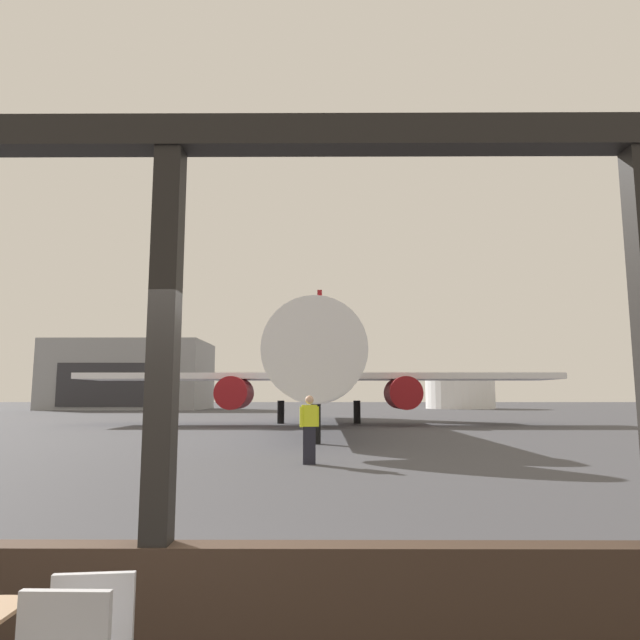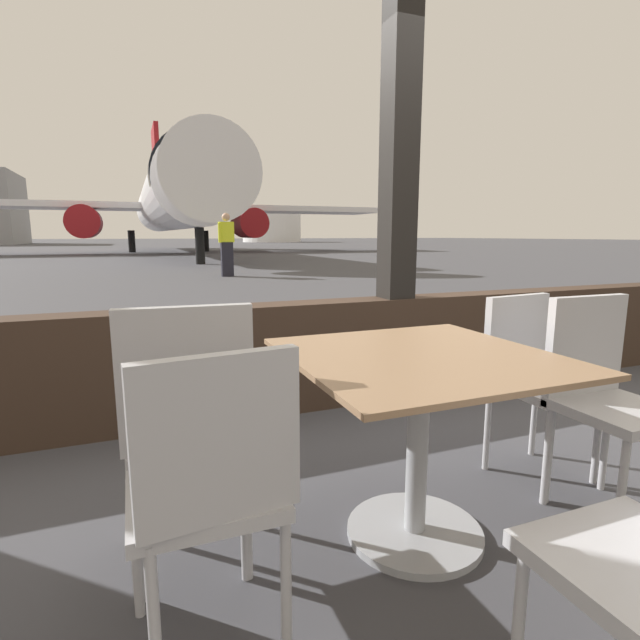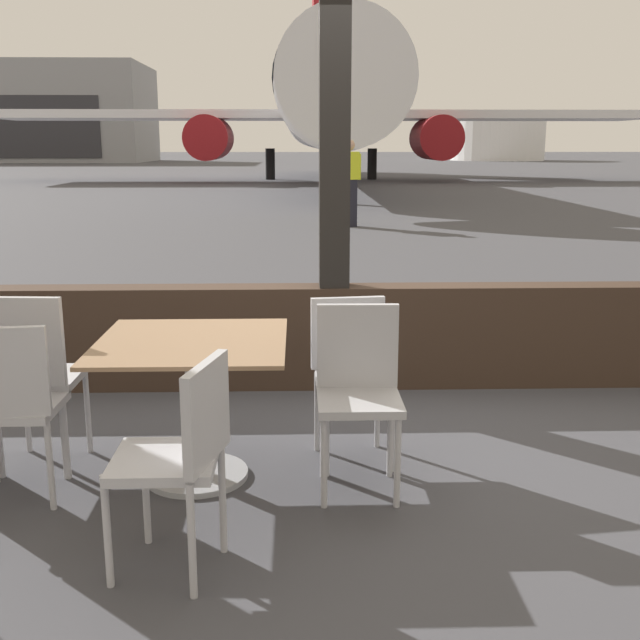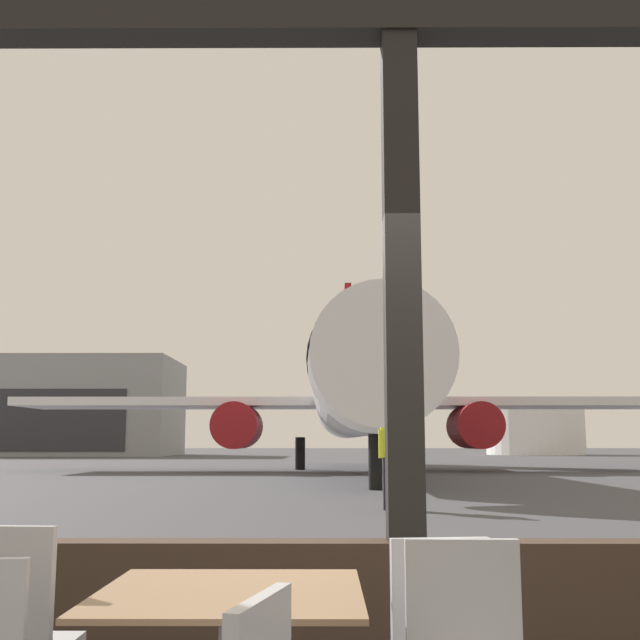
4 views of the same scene
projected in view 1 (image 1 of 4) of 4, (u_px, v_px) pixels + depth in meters
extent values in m
plane|color=#424247|center=(308.00, 418.00, 43.43)|extent=(220.00, 220.00, 0.00)
cube|color=#38281E|center=(154.00, 598.00, 3.84)|extent=(7.33, 0.24, 0.71)
cube|color=black|center=(172.00, 136.00, 4.29)|extent=(7.33, 0.24, 0.24)
cube|color=black|center=(162.00, 387.00, 4.04)|extent=(0.20, 0.20, 3.60)
cube|color=#B2B2B7|center=(92.00, 615.00, 2.76)|extent=(0.40, 0.09, 0.39)
cylinder|color=silver|center=(319.00, 371.00, 33.09)|extent=(3.52, 26.85, 3.52)
cone|color=silver|center=(315.00, 351.00, 18.50)|extent=(3.34, 2.60, 3.34)
cylinder|color=black|center=(316.00, 351.00, 20.41)|extent=(3.59, 0.90, 3.59)
cube|color=silver|center=(195.00, 377.00, 34.47)|extent=(13.50, 4.20, 0.36)
cube|color=silver|center=(443.00, 377.00, 34.38)|extent=(13.50, 4.20, 0.36)
cylinder|color=maroon|center=(235.00, 393.00, 32.93)|extent=(1.90, 3.20, 1.90)
cylinder|color=maroon|center=(403.00, 393.00, 32.88)|extent=(1.90, 3.20, 1.90)
cube|color=maroon|center=(320.00, 326.00, 45.47)|extent=(0.36, 4.40, 5.20)
cylinder|color=black|center=(316.00, 424.00, 20.35)|extent=(0.36, 0.36, 1.43)
cylinder|color=black|center=(281.00, 412.00, 35.14)|extent=(0.44, 0.44, 1.43)
cylinder|color=black|center=(357.00, 412.00, 35.11)|extent=(0.44, 0.44, 1.43)
cube|color=black|center=(309.00, 445.00, 14.31)|extent=(0.32, 0.20, 0.95)
cube|color=yellow|center=(309.00, 416.00, 14.41)|extent=(0.40, 0.22, 0.55)
sphere|color=tan|center=(309.00, 400.00, 14.47)|extent=(0.22, 0.22, 0.22)
cylinder|color=yellow|center=(301.00, 417.00, 14.28)|extent=(0.09, 0.09, 0.52)
cylinder|color=yellow|center=(317.00, 416.00, 14.54)|extent=(0.09, 0.09, 0.52)
cube|color=gray|center=(131.00, 375.00, 72.47)|extent=(19.38, 12.03, 8.68)
cube|color=#2D2D33|center=(113.00, 385.00, 66.28)|extent=(13.56, 0.10, 5.21)
cylinder|color=white|center=(460.00, 392.00, 76.05)|extent=(9.25, 9.25, 4.51)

